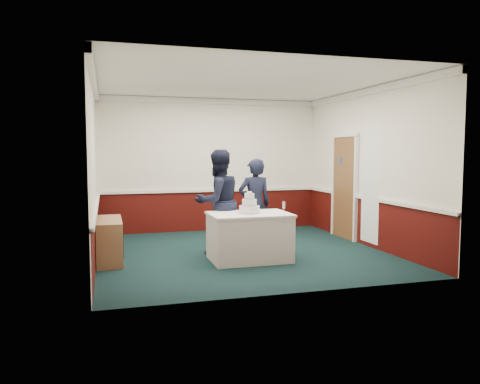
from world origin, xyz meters
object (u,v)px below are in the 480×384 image
object	(u,v)px
cake_table	(249,236)
person_woman	(255,204)
person_man	(218,202)
wedding_cake	(249,207)
sideboard	(110,240)
cake_knife	(251,215)
champagne_flute	(284,206)

from	to	relation	value
cake_table	person_woman	world-z (taller)	person_woman
person_man	person_woman	bearing A→B (deg)	169.98
wedding_cake	person_man	world-z (taller)	person_man
person_man	sideboard	bearing A→B (deg)	-15.75
sideboard	cake_table	size ratio (longest dim) A/B	0.91
cake_knife	champagne_flute	xyz separation A→B (m)	(0.53, -0.08, 0.14)
sideboard	person_woman	xyz separation A→B (m)	(2.58, 0.23, 0.49)
person_woman	cake_table	bearing A→B (deg)	65.62
sideboard	person_man	distance (m)	1.95
cake_knife	sideboard	bearing A→B (deg)	179.14
wedding_cake	person_woman	world-z (taller)	person_woman
sideboard	cake_knife	xyz separation A→B (m)	(2.20, -0.75, 0.44)
sideboard	person_woman	distance (m)	2.63
champagne_flute	person_woman	size ratio (longest dim) A/B	0.12
cake_knife	person_man	size ratio (longest dim) A/B	0.12
wedding_cake	person_man	bearing A→B (deg)	119.47
cake_knife	person_woman	world-z (taller)	person_woman
sideboard	cake_knife	world-z (taller)	cake_knife
champagne_flute	person_woman	distance (m)	1.08
champagne_flute	cake_knife	bearing A→B (deg)	171.42
cake_table	person_woman	size ratio (longest dim) A/B	0.79
cake_table	person_man	world-z (taller)	person_man
champagne_flute	person_woman	xyz separation A→B (m)	(-0.16, 1.06, -0.09)
cake_knife	person_woman	xyz separation A→B (m)	(0.37, 0.98, 0.05)
sideboard	wedding_cake	bearing A→B (deg)	-13.78
sideboard	champagne_flute	xyz separation A→B (m)	(2.73, -0.83, 0.58)
cake_knife	person_woman	distance (m)	1.05
person_man	person_woman	xyz separation A→B (m)	(0.72, 0.12, -0.08)
sideboard	wedding_cake	distance (m)	2.36
wedding_cake	champagne_flute	xyz separation A→B (m)	(0.50, -0.28, 0.03)
wedding_cake	person_woman	xyz separation A→B (m)	(0.34, 0.78, -0.06)
wedding_cake	person_woman	bearing A→B (deg)	66.42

